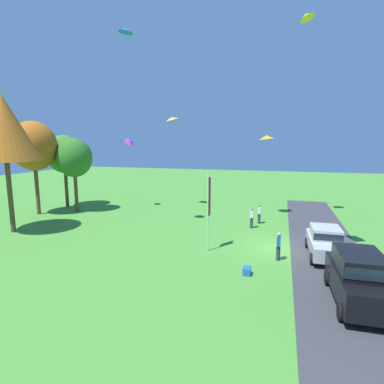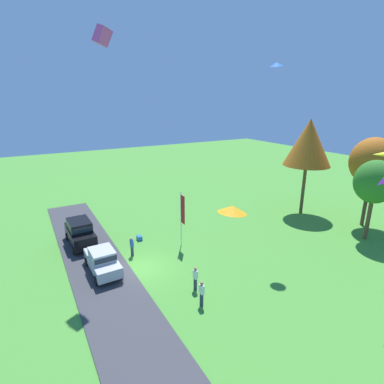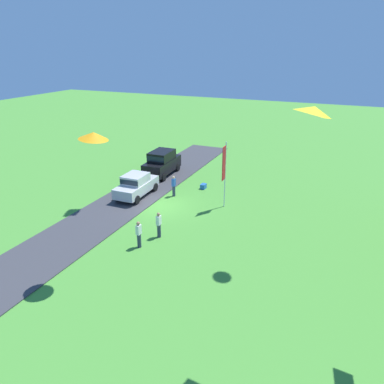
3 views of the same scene
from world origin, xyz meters
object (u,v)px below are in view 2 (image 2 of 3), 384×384
(person_watching_sky, at_px, (195,278))
(kite_delta_high_right, at_px, (233,209))
(tree_lone_near, at_px, (373,162))
(cooler_box, at_px, (139,238))
(kite_box_mid_center, at_px, (102,36))
(person_beside_suv, at_px, (202,293))
(car_suv_mid_row, at_px, (80,231))
(tree_right_of_center, at_px, (375,182))
(kite_delta_low_drifter, at_px, (276,64))
(car_sedan_by_flagpole, at_px, (102,260))
(flag_banner, at_px, (182,213))
(tree_far_left, at_px, (308,143))
(person_on_lawn, at_px, (132,246))

(person_watching_sky, distance_m, kite_delta_high_right, 8.14)
(tree_lone_near, bearing_deg, person_watching_sky, -87.13)
(cooler_box, xyz_separation_m, kite_box_mid_center, (1.89, -2.44, 16.43))
(person_beside_suv, bearing_deg, car_suv_mid_row, -157.89)
(person_watching_sky, bearing_deg, car_suv_mid_row, -152.90)
(tree_lone_near, bearing_deg, tree_right_of_center, -53.97)
(person_watching_sky, xyz_separation_m, kite_delta_high_right, (4.66, -0.70, 6.64))
(tree_lone_near, xyz_separation_m, kite_delta_low_drifter, (-2.30, -11.53, 8.45))
(cooler_box, bearing_deg, tree_lone_near, 69.23)
(car_sedan_by_flagpole, height_order, person_beside_suv, car_sedan_by_flagpole)
(car_suv_mid_row, height_order, tree_right_of_center, tree_right_of_center)
(flag_banner, bearing_deg, car_sedan_by_flagpole, -84.30)
(person_watching_sky, height_order, cooler_box, person_watching_sky)
(cooler_box, bearing_deg, tree_far_left, 82.17)
(tree_far_left, bearing_deg, car_suv_mid_row, -100.25)
(car_suv_mid_row, distance_m, tree_right_of_center, 26.59)
(person_on_lawn, height_order, tree_far_left, tree_far_left)
(car_sedan_by_flagpole, bearing_deg, person_beside_suv, 32.73)
(kite_box_mid_center, bearing_deg, flag_banner, 76.92)
(kite_box_mid_center, bearing_deg, cooler_box, 127.75)
(person_on_lawn, xyz_separation_m, cooler_box, (-2.54, 1.55, -0.68))
(car_suv_mid_row, height_order, person_watching_sky, car_suv_mid_row)
(kite_box_mid_center, bearing_deg, person_on_lawn, 53.76)
(cooler_box, distance_m, kite_box_mid_center, 16.72)
(tree_right_of_center, relative_size, kite_delta_high_right, 5.30)
(person_on_lawn, height_order, tree_right_of_center, tree_right_of_center)
(kite_box_mid_center, bearing_deg, tree_lone_near, 75.37)
(car_suv_mid_row, xyz_separation_m, car_sedan_by_flagpole, (5.53, 0.61, -0.25))
(kite_delta_low_drifter, bearing_deg, car_sedan_by_flagpole, -97.96)
(tree_lone_near, relative_size, kite_delta_low_drifter, 8.33)
(tree_far_left, xyz_separation_m, flag_banner, (0.57, -15.72, -4.89))
(tree_right_of_center, relative_size, cooler_box, 13.36)
(car_sedan_by_flagpole, height_order, tree_lone_near, tree_lone_near)
(tree_far_left, relative_size, kite_delta_high_right, 7.53)
(car_sedan_by_flagpole, xyz_separation_m, person_watching_sky, (5.32, 4.94, -0.16))
(car_sedan_by_flagpole, height_order, kite_delta_low_drifter, kite_delta_low_drifter)
(car_suv_mid_row, xyz_separation_m, kite_box_mid_center, (3.58, 2.43, 15.34))
(tree_lone_near, height_order, cooler_box, tree_lone_near)
(person_on_lawn, bearing_deg, car_sedan_by_flagpole, -64.52)
(person_watching_sky, xyz_separation_m, person_beside_suv, (1.61, -0.49, 0.00))
(person_on_lawn, relative_size, tree_far_left, 0.16)
(flag_banner, relative_size, kite_box_mid_center, 4.47)
(person_beside_suv, relative_size, kite_delta_low_drifter, 1.57)
(person_watching_sky, height_order, flag_banner, flag_banner)
(flag_banner, distance_m, kite_box_mid_center, 14.51)
(flag_banner, bearing_deg, person_on_lawn, -97.48)
(car_suv_mid_row, distance_m, kite_box_mid_center, 15.93)
(car_sedan_by_flagpole, distance_m, kite_box_mid_center, 15.82)
(tree_lone_near, distance_m, cooler_box, 23.79)
(car_suv_mid_row, height_order, flag_banner, flag_banner)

